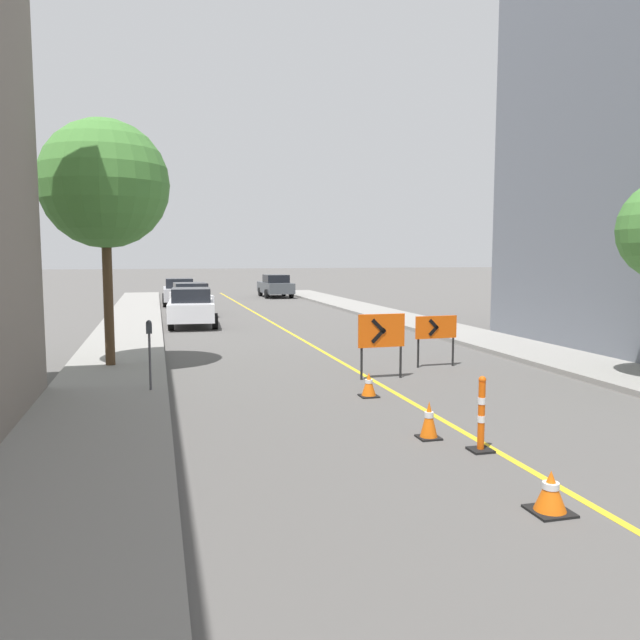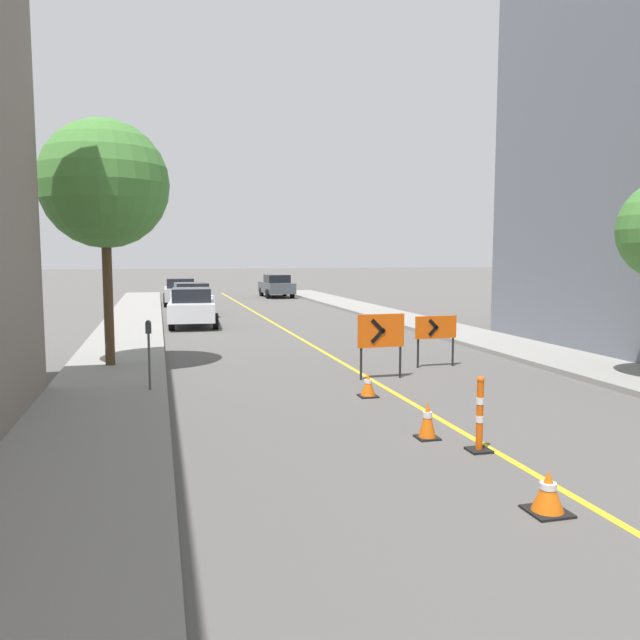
{
  "view_description": "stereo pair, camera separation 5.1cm",
  "coord_description": "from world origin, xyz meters",
  "px_view_note": "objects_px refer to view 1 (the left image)",
  "views": [
    {
      "loc": [
        -4.87,
        6.96,
        2.91
      ],
      "look_at": [
        -0.16,
        24.86,
        1.0
      ],
      "focal_mm": 35.0,
      "sensor_mm": 36.0,
      "label": 1
    },
    {
      "loc": [
        -4.82,
        6.95,
        2.91
      ],
      "look_at": [
        -0.16,
        24.86,
        1.0
      ],
      "focal_mm": 35.0,
      "sensor_mm": 36.0,
      "label": 2
    }
  ],
  "objects_px": {
    "traffic_cone_fourth": "(551,492)",
    "arrow_barricade_primary": "(381,333)",
    "delineator_post_rear": "(481,419)",
    "arrow_barricade_secondary": "(436,330)",
    "parked_car_curb_mid": "(190,299)",
    "parking_meter_near_curb": "(149,341)",
    "parked_car_curb_far": "(179,292)",
    "traffic_cone_fifth": "(429,420)",
    "traffic_cone_farthest": "(369,385)",
    "parked_car_opposite_side": "(276,286)",
    "street_tree_left_near": "(104,185)",
    "parked_car_curb_near": "(191,307)"
  },
  "relations": [
    {
      "from": "parked_car_curb_mid",
      "to": "parked_car_curb_far",
      "type": "xyz_separation_m",
      "value": [
        -0.31,
        6.31,
        0.0
      ]
    },
    {
      "from": "parking_meter_near_curb",
      "to": "parked_car_opposite_side",
      "type": "bearing_deg",
      "value": 74.54
    },
    {
      "from": "traffic_cone_farthest",
      "to": "parking_meter_near_curb",
      "type": "distance_m",
      "value": 4.62
    },
    {
      "from": "arrow_barricade_secondary",
      "to": "street_tree_left_near",
      "type": "xyz_separation_m",
      "value": [
        -8.24,
        1.68,
        3.69
      ]
    },
    {
      "from": "parked_car_curb_far",
      "to": "parked_car_opposite_side",
      "type": "xyz_separation_m",
      "value": [
        6.82,
        5.54,
        0.0
      ]
    },
    {
      "from": "parked_car_curb_near",
      "to": "parked_car_curb_far",
      "type": "xyz_separation_m",
      "value": [
        -0.07,
        11.46,
        0.0
      ]
    },
    {
      "from": "traffic_cone_fourth",
      "to": "parking_meter_near_curb",
      "type": "distance_m",
      "value": 8.56
    },
    {
      "from": "delineator_post_rear",
      "to": "parked_car_opposite_side",
      "type": "distance_m",
      "value": 35.2
    },
    {
      "from": "traffic_cone_fourth",
      "to": "parking_meter_near_curb",
      "type": "bearing_deg",
      "value": 121.46
    },
    {
      "from": "traffic_cone_fifth",
      "to": "delineator_post_rear",
      "type": "relative_size",
      "value": 0.53
    },
    {
      "from": "parked_car_curb_near",
      "to": "parked_car_opposite_side",
      "type": "height_order",
      "value": "same"
    },
    {
      "from": "traffic_cone_farthest",
      "to": "arrow_barricade_primary",
      "type": "height_order",
      "value": "arrow_barricade_primary"
    },
    {
      "from": "parked_car_curb_far",
      "to": "street_tree_left_near",
      "type": "xyz_separation_m",
      "value": [
        -2.49,
        -21.08,
        3.87
      ]
    },
    {
      "from": "parking_meter_near_curb",
      "to": "traffic_cone_fourth",
      "type": "bearing_deg",
      "value": -58.54
    },
    {
      "from": "traffic_cone_farthest",
      "to": "arrow_barricade_secondary",
      "type": "height_order",
      "value": "arrow_barricade_secondary"
    },
    {
      "from": "arrow_barricade_primary",
      "to": "parked_car_curb_mid",
      "type": "xyz_separation_m",
      "value": [
        -3.49,
        17.6,
        -0.29
      ]
    },
    {
      "from": "traffic_cone_fifth",
      "to": "parked_car_curb_mid",
      "type": "xyz_separation_m",
      "value": [
        -2.54,
        22.38,
        0.5
      ]
    },
    {
      "from": "delineator_post_rear",
      "to": "arrow_barricade_primary",
      "type": "xyz_separation_m",
      "value": [
        0.48,
        5.58,
        0.6
      ]
    },
    {
      "from": "traffic_cone_fourth",
      "to": "delineator_post_rear",
      "type": "height_order",
      "value": "delineator_post_rear"
    },
    {
      "from": "parked_car_curb_far",
      "to": "parking_meter_near_curb",
      "type": "relative_size",
      "value": 2.96
    },
    {
      "from": "parked_car_curb_near",
      "to": "parked_car_curb_far",
      "type": "relative_size",
      "value": 1.02
    },
    {
      "from": "parked_car_curb_mid",
      "to": "parking_meter_near_curb",
      "type": "relative_size",
      "value": 3.0
    },
    {
      "from": "arrow_barricade_secondary",
      "to": "arrow_barricade_primary",
      "type": "bearing_deg",
      "value": -152.17
    },
    {
      "from": "parked_car_opposite_side",
      "to": "street_tree_left_near",
      "type": "xyz_separation_m",
      "value": [
        -9.31,
        -26.62,
        3.87
      ]
    },
    {
      "from": "delineator_post_rear",
      "to": "parked_car_curb_mid",
      "type": "bearing_deg",
      "value": 97.4
    },
    {
      "from": "parking_meter_near_curb",
      "to": "traffic_cone_fifth",
      "type": "bearing_deg",
      "value": -44.39
    },
    {
      "from": "delineator_post_rear",
      "to": "traffic_cone_farthest",
      "type": "bearing_deg",
      "value": 96.26
    },
    {
      "from": "delineator_post_rear",
      "to": "arrow_barricade_secondary",
      "type": "distance_m",
      "value": 7.17
    },
    {
      "from": "delineator_post_rear",
      "to": "arrow_barricade_secondary",
      "type": "xyz_separation_m",
      "value": [
        2.43,
        6.73,
        0.49
      ]
    },
    {
      "from": "delineator_post_rear",
      "to": "arrow_barricade_secondary",
      "type": "relative_size",
      "value": 0.85
    },
    {
      "from": "arrow_barricade_primary",
      "to": "arrow_barricade_secondary",
      "type": "bearing_deg",
      "value": 29.0
    },
    {
      "from": "parked_car_opposite_side",
      "to": "parked_car_curb_mid",
      "type": "bearing_deg",
      "value": -120.86
    },
    {
      "from": "traffic_cone_fifth",
      "to": "parked_car_curb_far",
      "type": "bearing_deg",
      "value": 95.67
    },
    {
      "from": "arrow_barricade_secondary",
      "to": "street_tree_left_near",
      "type": "relative_size",
      "value": 0.22
    },
    {
      "from": "traffic_cone_fourth",
      "to": "delineator_post_rear",
      "type": "relative_size",
      "value": 0.43
    },
    {
      "from": "traffic_cone_fifth",
      "to": "arrow_barricade_primary",
      "type": "distance_m",
      "value": 4.94
    },
    {
      "from": "traffic_cone_fifth",
      "to": "delineator_post_rear",
      "type": "distance_m",
      "value": 0.95
    },
    {
      "from": "traffic_cone_fourth",
      "to": "parked_car_curb_near",
      "type": "relative_size",
      "value": 0.11
    },
    {
      "from": "parked_car_curb_near",
      "to": "traffic_cone_fifth",
      "type": "bearing_deg",
      "value": -77.43
    },
    {
      "from": "traffic_cone_fifth",
      "to": "parked_car_opposite_side",
      "type": "height_order",
      "value": "parked_car_opposite_side"
    },
    {
      "from": "delineator_post_rear",
      "to": "parked_car_opposite_side",
      "type": "bearing_deg",
      "value": 84.3
    },
    {
      "from": "delineator_post_rear",
      "to": "parked_car_curb_far",
      "type": "bearing_deg",
      "value": 96.43
    },
    {
      "from": "traffic_cone_farthest",
      "to": "parked_car_curb_near",
      "type": "distance_m",
      "value": 14.45
    },
    {
      "from": "parked_car_curb_far",
      "to": "street_tree_left_near",
      "type": "distance_m",
      "value": 21.57
    },
    {
      "from": "traffic_cone_fifth",
      "to": "street_tree_left_near",
      "type": "distance_m",
      "value": 10.27
    },
    {
      "from": "traffic_cone_farthest",
      "to": "parking_meter_near_curb",
      "type": "height_order",
      "value": "parking_meter_near_curb"
    },
    {
      "from": "traffic_cone_fourth",
      "to": "arrow_barricade_primary",
      "type": "relative_size",
      "value": 0.32
    },
    {
      "from": "traffic_cone_farthest",
      "to": "street_tree_left_near",
      "type": "relative_size",
      "value": 0.08
    },
    {
      "from": "parked_car_opposite_side",
      "to": "arrow_barricade_primary",
      "type": "bearing_deg",
      "value": -97.93
    },
    {
      "from": "traffic_cone_fifth",
      "to": "parking_meter_near_curb",
      "type": "relative_size",
      "value": 0.42
    }
  ]
}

